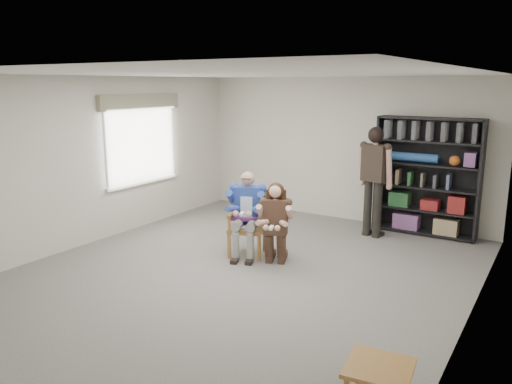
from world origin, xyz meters
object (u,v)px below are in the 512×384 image
Objects in this scene: bookshelf at (427,177)px; standing_man at (374,183)px; armchair at (247,223)px; kneeling_woman at (275,224)px; seated_man at (247,214)px.

bookshelf is 1.09× the size of standing_man.
kneeling_woman is (0.58, -0.12, 0.10)m from armchair.
standing_man reaches higher than seated_man.
seated_man is 0.64× the size of bookshelf.
armchair is 0.49× the size of bookshelf.
bookshelf is at bearing 30.77° from armchair.
bookshelf reaches higher than armchair.
bookshelf is at bearing 40.45° from kneeling_woman.
standing_man is at bearing 35.23° from seated_man.
standing_man reaches higher than kneeling_woman.
armchair is 0.54× the size of standing_man.
kneeling_woman is 0.59× the size of bookshelf.
standing_man is at bearing 35.23° from armchair.
seated_man is at bearing 0.00° from armchair.
standing_man is at bearing 49.28° from kneeling_woman.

